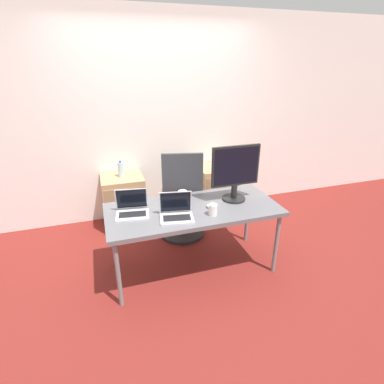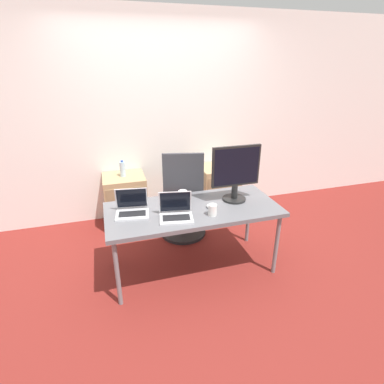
{
  "view_description": "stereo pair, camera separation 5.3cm",
  "coord_description": "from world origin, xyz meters",
  "px_view_note": "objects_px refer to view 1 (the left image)",
  "views": [
    {
      "loc": [
        -0.8,
        -2.45,
        2.0
      ],
      "look_at": [
        0.0,
        0.04,
        0.85
      ],
      "focal_mm": 28.0,
      "sensor_mm": 36.0,
      "label": 1
    },
    {
      "loc": [
        -0.75,
        -2.47,
        2.0
      ],
      "look_at": [
        0.0,
        0.04,
        0.85
      ],
      "focal_mm": 28.0,
      "sensor_mm": 36.0,
      "label": 2
    }
  ],
  "objects_px": {
    "cabinet_right": "(216,189)",
    "coffee_cup_brown": "(183,197)",
    "office_chair": "(182,205)",
    "coffee_cup_white": "(213,210)",
    "cabinet_left": "(124,201)",
    "laptop_right": "(176,213)",
    "water_bottle": "(121,170)",
    "laptop_left": "(132,209)",
    "monitor": "(235,172)",
    "mouse": "(209,206)"
  },
  "relations": [
    {
      "from": "laptop_left",
      "to": "laptop_right",
      "type": "relative_size",
      "value": 0.98
    },
    {
      "from": "cabinet_left",
      "to": "laptop_left",
      "type": "xyz_separation_m",
      "value": [
        -0.01,
        -1.09,
        0.41
      ]
    },
    {
      "from": "office_chair",
      "to": "laptop_right",
      "type": "height_order",
      "value": "office_chair"
    },
    {
      "from": "monitor",
      "to": "cabinet_right",
      "type": "bearing_deg",
      "value": 76.63
    },
    {
      "from": "office_chair",
      "to": "cabinet_left",
      "type": "distance_m",
      "value": 0.82
    },
    {
      "from": "office_chair",
      "to": "cabinet_right",
      "type": "xyz_separation_m",
      "value": [
        0.65,
        0.51,
        -0.1
      ]
    },
    {
      "from": "coffee_cup_brown",
      "to": "laptop_right",
      "type": "bearing_deg",
      "value": -116.66
    },
    {
      "from": "monitor",
      "to": "mouse",
      "type": "height_order",
      "value": "monitor"
    },
    {
      "from": "water_bottle",
      "to": "monitor",
      "type": "distance_m",
      "value": 1.51
    },
    {
      "from": "water_bottle",
      "to": "coffee_cup_white",
      "type": "height_order",
      "value": "water_bottle"
    },
    {
      "from": "office_chair",
      "to": "coffee_cup_white",
      "type": "distance_m",
      "value": 0.89
    },
    {
      "from": "laptop_right",
      "to": "coffee_cup_white",
      "type": "height_order",
      "value": "laptop_right"
    },
    {
      "from": "laptop_right",
      "to": "mouse",
      "type": "relative_size",
      "value": 4.67
    },
    {
      "from": "cabinet_right",
      "to": "laptop_left",
      "type": "height_order",
      "value": "laptop_left"
    },
    {
      "from": "laptop_left",
      "to": "coffee_cup_brown",
      "type": "distance_m",
      "value": 0.52
    },
    {
      "from": "cabinet_left",
      "to": "monitor",
      "type": "bearing_deg",
      "value": -46.77
    },
    {
      "from": "cabinet_left",
      "to": "coffee_cup_brown",
      "type": "distance_m",
      "value": 1.2
    },
    {
      "from": "monitor",
      "to": "water_bottle",
      "type": "bearing_deg",
      "value": 133.18
    },
    {
      "from": "mouse",
      "to": "office_chair",
      "type": "bearing_deg",
      "value": 96.77
    },
    {
      "from": "water_bottle",
      "to": "coffee_cup_brown",
      "type": "bearing_deg",
      "value": -63.42
    },
    {
      "from": "cabinet_right",
      "to": "water_bottle",
      "type": "xyz_separation_m",
      "value": [
        -1.28,
        0.0,
        0.43
      ]
    },
    {
      "from": "water_bottle",
      "to": "laptop_right",
      "type": "xyz_separation_m",
      "value": [
        0.36,
        -1.29,
        -0.02
      ]
    },
    {
      "from": "cabinet_right",
      "to": "laptop_right",
      "type": "xyz_separation_m",
      "value": [
        -0.92,
        -1.28,
        0.41
      ]
    },
    {
      "from": "water_bottle",
      "to": "laptop_left",
      "type": "height_order",
      "value": "laptop_left"
    },
    {
      "from": "cabinet_left",
      "to": "coffee_cup_white",
      "type": "height_order",
      "value": "coffee_cup_white"
    },
    {
      "from": "laptop_right",
      "to": "water_bottle",
      "type": "bearing_deg",
      "value": 105.74
    },
    {
      "from": "laptop_left",
      "to": "coffee_cup_brown",
      "type": "height_order",
      "value": "laptop_left"
    },
    {
      "from": "laptop_right",
      "to": "coffee_cup_brown",
      "type": "bearing_deg",
      "value": 63.34
    },
    {
      "from": "laptop_left",
      "to": "laptop_right",
      "type": "height_order",
      "value": "laptop_right"
    },
    {
      "from": "mouse",
      "to": "coffee_cup_brown",
      "type": "relative_size",
      "value": 0.55
    },
    {
      "from": "cabinet_right",
      "to": "monitor",
      "type": "xyz_separation_m",
      "value": [
        -0.26,
        -1.09,
        0.66
      ]
    },
    {
      "from": "office_chair",
      "to": "water_bottle",
      "type": "height_order",
      "value": "office_chair"
    },
    {
      "from": "cabinet_right",
      "to": "monitor",
      "type": "bearing_deg",
      "value": -103.37
    },
    {
      "from": "cabinet_left",
      "to": "monitor",
      "type": "distance_m",
      "value": 1.63
    },
    {
      "from": "cabinet_left",
      "to": "mouse",
      "type": "distance_m",
      "value": 1.44
    },
    {
      "from": "mouse",
      "to": "coffee_cup_white",
      "type": "height_order",
      "value": "coffee_cup_white"
    },
    {
      "from": "cabinet_left",
      "to": "coffee_cup_white",
      "type": "distance_m",
      "value": 1.56
    },
    {
      "from": "office_chair",
      "to": "cabinet_left",
      "type": "bearing_deg",
      "value": 141.0
    },
    {
      "from": "cabinet_right",
      "to": "coffee_cup_brown",
      "type": "distance_m",
      "value": 1.34
    },
    {
      "from": "laptop_right",
      "to": "monitor",
      "type": "distance_m",
      "value": 0.73
    },
    {
      "from": "laptop_right",
      "to": "monitor",
      "type": "height_order",
      "value": "monitor"
    },
    {
      "from": "coffee_cup_brown",
      "to": "monitor",
      "type": "bearing_deg",
      "value": -8.96
    },
    {
      "from": "office_chair",
      "to": "laptop_right",
      "type": "bearing_deg",
      "value": -109.37
    },
    {
      "from": "cabinet_right",
      "to": "coffee_cup_brown",
      "type": "bearing_deg",
      "value": -127.68
    },
    {
      "from": "cabinet_left",
      "to": "laptop_left",
      "type": "height_order",
      "value": "laptop_left"
    },
    {
      "from": "cabinet_left",
      "to": "coffee_cup_brown",
      "type": "height_order",
      "value": "coffee_cup_brown"
    },
    {
      "from": "cabinet_left",
      "to": "mouse",
      "type": "bearing_deg",
      "value": -58.95
    },
    {
      "from": "water_bottle",
      "to": "coffee_cup_brown",
      "type": "distance_m",
      "value": 1.13
    },
    {
      "from": "laptop_right",
      "to": "mouse",
      "type": "xyz_separation_m",
      "value": [
        0.35,
        0.1,
        -0.03
      ]
    },
    {
      "from": "mouse",
      "to": "coffee_cup_white",
      "type": "bearing_deg",
      "value": -97.67
    }
  ]
}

